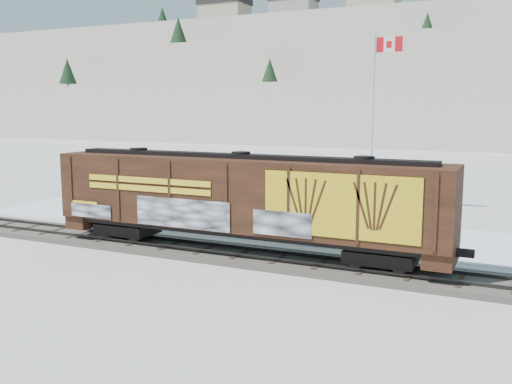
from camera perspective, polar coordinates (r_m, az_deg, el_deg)
The scene contains 9 objects.
ground at distance 28.73m, azimuth -4.90°, elevation -6.19°, with size 500.00×500.00×0.00m, color white.
rail_track at distance 28.69m, azimuth -4.90°, elevation -5.90°, with size 50.00×3.40×0.43m.
parking_strip at distance 35.23m, azimuth 1.24°, elevation -3.39°, with size 40.00×8.00×0.03m, color white.
hillside at distance 164.56m, azimuth 20.66°, elevation 10.38°, with size 360.00×110.00×93.00m.
hopper_railcar at distance 27.21m, azimuth -1.49°, elevation -0.49°, with size 19.72×3.06×4.64m.
flagpole at distance 40.39m, azimuth 11.67°, elevation 4.41°, with size 2.30×0.90×12.13m.
car_silver at distance 37.32m, azimuth -4.55°, elevation -1.63°, with size 1.66×4.14×1.41m, color #B0B3B8.
car_white at distance 33.56m, azimuth 5.27°, elevation -2.72°, with size 1.56×4.48×1.48m, color silver.
car_dark at distance 32.51m, azimuth 7.79°, elevation -3.05°, with size 2.17×5.35×1.55m, color black.
Camera 1 is at (14.01, -24.01, 7.23)m, focal length 40.00 mm.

